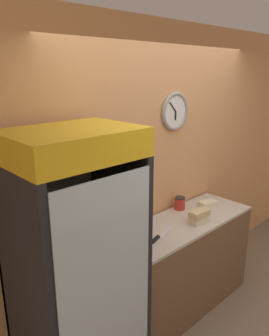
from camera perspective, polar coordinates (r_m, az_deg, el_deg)
name	(u,v)px	position (r m, az deg, el deg)	size (l,w,h in m)	color
wall_back	(160,169)	(3.18, 4.46, -0.19)	(5.20, 0.09, 2.70)	tan
prep_counter	(183,263)	(3.36, 8.38, -16.10)	(1.51, 0.55, 0.92)	brown
beverage_cooler	(72,256)	(2.33, -10.77, -14.85)	(0.78, 0.66, 1.95)	black
sandwich_stack_bottom	(199,220)	(3.10, 11.19, -8.85)	(0.21, 0.12, 0.06)	beige
sandwich_stack_middle	(200,214)	(3.07, 11.26, -7.80)	(0.20, 0.11, 0.06)	tan
sandwich_flat_left	(208,204)	(3.48, 12.64, -6.09)	(0.20, 0.15, 0.06)	beige
chefs_knife	(158,237)	(2.81, 4.20, -11.86)	(0.34, 0.12, 0.02)	silver
condiment_jar	(180,203)	(3.35, 7.89, -6.09)	(0.11, 0.11, 0.13)	#B72D23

